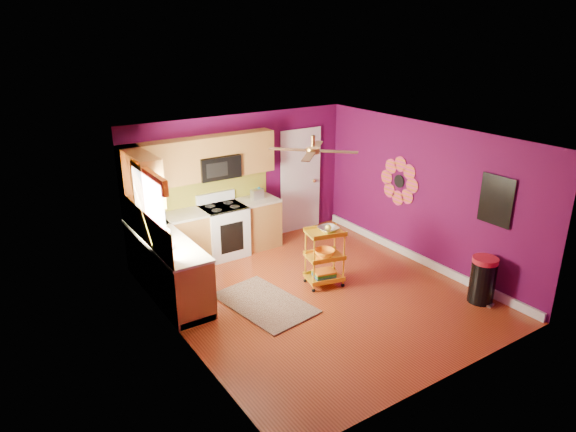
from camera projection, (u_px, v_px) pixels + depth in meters
ground at (318, 294)px, 8.12m from camera, size 5.00×5.00×0.00m
room_envelope at (322, 196)px, 7.56m from camera, size 4.54×5.04×2.52m
lower_cabinets at (191, 249)px, 8.70m from camera, size 2.81×2.31×0.94m
electric_range at (224, 230)px, 9.37m from camera, size 0.76×0.66×1.13m
upper_cabinetry at (183, 166)px, 8.55m from camera, size 2.80×2.30×1.26m
left_window at (149, 197)px, 7.19m from camera, size 0.08×1.35×1.08m
panel_door at (300, 182)px, 10.39m from camera, size 0.95×0.11×2.15m
right_wall_art at (440, 189)px, 8.49m from camera, size 0.04×2.74×1.04m
ceiling_fan at (313, 150)px, 7.47m from camera, size 1.01×1.01×0.26m
shag_rug at (265, 303)px, 7.83m from camera, size 1.18×1.68×0.02m
rolling_cart at (325, 255)px, 8.24m from camera, size 0.66×0.54×1.05m
trash_can at (483, 280)px, 7.79m from camera, size 0.45×0.46×0.73m
teal_kettle at (259, 193)px, 9.67m from camera, size 0.18×0.18×0.21m
toaster at (257, 194)px, 9.58m from camera, size 0.22×0.15×0.18m
soap_bottle_a at (166, 231)px, 7.84m from camera, size 0.09×0.09×0.20m
soap_bottle_b at (159, 231)px, 7.87m from camera, size 0.15×0.15×0.19m
counter_dish at (150, 225)px, 8.28m from camera, size 0.26×0.26×0.06m
counter_cup at (171, 246)px, 7.43m from camera, size 0.11×0.11×0.09m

